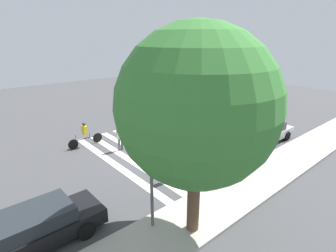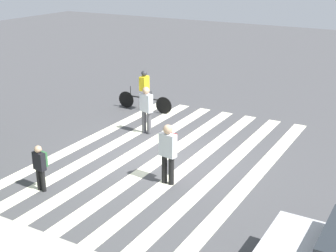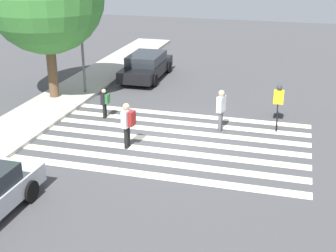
% 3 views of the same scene
% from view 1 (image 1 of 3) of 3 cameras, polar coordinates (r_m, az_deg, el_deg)
% --- Properties ---
extents(ground_plane, '(60.00, 60.00, 0.00)m').
position_cam_1_polar(ground_plane, '(16.76, -2.95, -5.42)').
color(ground_plane, '#444447').
extents(sidewalk_curb, '(36.00, 2.50, 0.14)m').
position_cam_1_polar(sidewalk_curb, '(12.92, 14.75, -13.70)').
color(sidewalk_curb, '#ADA89E').
rests_on(sidewalk_curb, ground_plane).
extents(crosswalk_stripes, '(6.16, 10.00, 0.01)m').
position_cam_1_polar(crosswalk_stripes, '(16.76, -2.95, -5.41)').
color(crosswalk_stripes, '#F2EDCC').
rests_on(crosswalk_stripes, ground_plane).
extents(traffic_light, '(0.60, 0.50, 4.83)m').
position_cam_1_polar(traffic_light, '(9.00, -4.24, -4.19)').
color(traffic_light, '#515456').
rests_on(traffic_light, ground_plane).
extents(street_tree, '(5.22, 5.22, 7.42)m').
position_cam_1_polar(street_tree, '(8.32, 6.29, 4.11)').
color(street_tree, brown).
rests_on(street_tree, ground_plane).
extents(pedestrian_child_with_backpack, '(0.49, 0.31, 1.65)m').
position_cam_1_polar(pedestrian_child_with_backpack, '(16.80, -10.38, -2.21)').
color(pedestrian_child_with_backpack, '#4C4C51').
rests_on(pedestrian_child_with_backpack, ground_plane).
extents(pedestrian_adult_tall_backpack, '(0.36, 0.31, 1.26)m').
position_cam_1_polar(pedestrian_adult_tall_backpack, '(13.14, 0.28, -9.06)').
color(pedestrian_adult_tall_backpack, black).
rests_on(pedestrian_adult_tall_backpack, ground_plane).
extents(pedestrian_adult_blue_shirt, '(0.49, 0.43, 1.68)m').
position_cam_1_polar(pedestrian_adult_blue_shirt, '(15.99, 2.83, -2.83)').
color(pedestrian_adult_blue_shirt, black).
rests_on(pedestrian_adult_blue_shirt, ground_plane).
extents(cyclist_mid_street, '(2.38, 0.41, 1.62)m').
position_cam_1_polar(cyclist_mid_street, '(18.03, -17.64, -1.56)').
color(cyclist_mid_street, black).
rests_on(cyclist_mid_street, ground_plane).
extents(car_parked_silver_sedan, '(4.64, 2.01, 1.31)m').
position_cam_1_polar(car_parked_silver_sedan, '(19.13, 20.34, -1.28)').
color(car_parked_silver_sedan, '#B7B7BC').
rests_on(car_parked_silver_sedan, ground_plane).
extents(car_parked_dark_suv, '(4.67, 2.00, 1.35)m').
position_cam_1_polar(car_parked_dark_suv, '(10.64, -27.12, -19.14)').
color(car_parked_dark_suv, black).
rests_on(car_parked_dark_suv, ground_plane).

